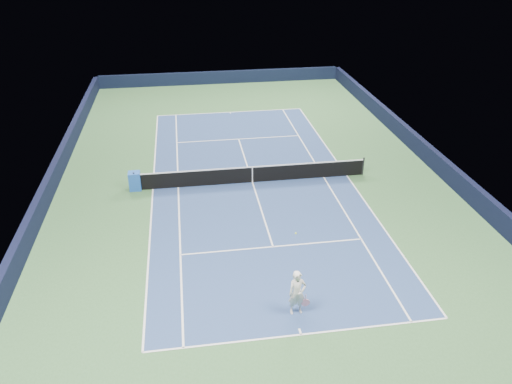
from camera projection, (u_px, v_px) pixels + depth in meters
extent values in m
plane|color=#335D32|center=(252.00, 182.00, 27.89)|extent=(40.00, 40.00, 0.00)
cube|color=black|center=(221.00, 77.00, 44.87)|extent=(22.00, 0.35, 1.10)
cube|color=black|center=(436.00, 161.00, 29.06)|extent=(0.35, 40.00, 1.10)
cube|color=black|center=(49.00, 187.00, 26.19)|extent=(0.35, 40.00, 1.10)
cube|color=navy|center=(252.00, 182.00, 27.89)|extent=(10.97, 23.77, 0.01)
cube|color=white|center=(230.00, 112.00, 38.22)|extent=(10.97, 0.08, 0.00)
cube|color=white|center=(301.00, 335.00, 17.54)|extent=(10.97, 0.08, 0.00)
cube|color=white|center=(347.00, 176.00, 28.61)|extent=(0.08, 23.77, 0.00)
cube|color=white|center=(153.00, 189.00, 27.16)|extent=(0.08, 23.77, 0.00)
cube|color=white|center=(324.00, 177.00, 28.43)|extent=(0.08, 23.77, 0.00)
cube|color=white|center=(178.00, 187.00, 27.34)|extent=(0.08, 23.77, 0.00)
cube|color=white|center=(239.00, 139.00, 33.45)|extent=(8.23, 0.08, 0.00)
cube|color=white|center=(273.00, 247.00, 22.32)|extent=(8.23, 0.08, 0.00)
cube|color=white|center=(252.00, 182.00, 27.88)|extent=(0.08, 12.80, 0.00)
cube|color=white|center=(230.00, 113.00, 38.09)|extent=(0.08, 0.30, 0.00)
cube|color=white|center=(300.00, 332.00, 17.67)|extent=(0.08, 0.30, 0.00)
cylinder|color=black|center=(135.00, 182.00, 26.79)|extent=(0.10, 0.10, 1.07)
cylinder|color=black|center=(363.00, 166.00, 28.48)|extent=(0.10, 0.10, 1.07)
cube|color=black|center=(252.00, 175.00, 27.67)|extent=(12.80, 0.03, 0.91)
cube|color=white|center=(252.00, 167.00, 27.44)|extent=(12.80, 0.04, 0.06)
cube|color=white|center=(252.00, 175.00, 27.67)|extent=(0.05, 0.04, 0.91)
cube|color=blue|center=(135.00, 181.00, 26.90)|extent=(0.64, 0.58, 1.03)
cube|color=white|center=(140.00, 182.00, 26.96)|extent=(0.08, 0.46, 0.46)
imported|color=silver|center=(297.00, 293.00, 18.13)|extent=(0.71, 0.50, 1.83)
cylinder|color=pink|center=(306.00, 298.00, 18.23)|extent=(0.03, 0.03, 0.30)
cylinder|color=black|center=(305.00, 303.00, 18.35)|extent=(0.30, 0.02, 0.30)
cylinder|color=pink|center=(305.00, 303.00, 18.35)|extent=(0.32, 0.03, 0.32)
sphere|color=#C7E731|center=(296.00, 233.00, 18.10)|extent=(0.07, 0.07, 0.07)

